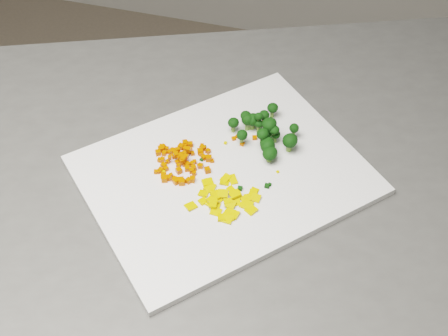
% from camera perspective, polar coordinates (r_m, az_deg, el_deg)
% --- Properties ---
extents(counter_block, '(1.27, 1.09, 0.90)m').
position_cam_1_polar(counter_block, '(1.32, -1.96, -14.06)').
color(counter_block, '#4A4947').
rests_on(counter_block, ground).
extents(cutting_board, '(0.51, 0.51, 0.01)m').
position_cam_1_polar(cutting_board, '(0.95, -0.00, -0.62)').
color(cutting_board, white).
rests_on(cutting_board, counter_block).
extents(carrot_pile, '(0.09, 0.09, 0.03)m').
position_cam_1_polar(carrot_pile, '(0.95, -3.84, 1.00)').
color(carrot_pile, '#CB4102').
rests_on(carrot_pile, cutting_board).
extents(pepper_pile, '(0.10, 0.10, 0.01)m').
position_cam_1_polar(pepper_pile, '(0.90, -0.28, -2.69)').
color(pepper_pile, '#DEA80B').
rests_on(pepper_pile, cutting_board).
extents(broccoli_pile, '(0.11, 0.11, 0.05)m').
position_cam_1_polar(broccoli_pile, '(0.98, 3.84, 3.84)').
color(broccoli_pile, black).
rests_on(broccoli_pile, cutting_board).
extents(carrot_cube_0, '(0.01, 0.01, 0.01)m').
position_cam_1_polar(carrot_cube_0, '(0.97, -1.96, 1.83)').
color(carrot_cube_0, '#CB4102').
rests_on(carrot_cube_0, carrot_pile).
extents(carrot_cube_1, '(0.01, 0.01, 0.01)m').
position_cam_1_polar(carrot_cube_1, '(0.97, -5.52, 1.29)').
color(carrot_cube_1, '#CB4102').
rests_on(carrot_cube_1, carrot_pile).
extents(carrot_cube_2, '(0.01, 0.01, 0.01)m').
position_cam_1_polar(carrot_cube_2, '(0.96, -5.16, 0.59)').
color(carrot_cube_2, '#CB4102').
rests_on(carrot_cube_2, carrot_pile).
extents(carrot_cube_3, '(0.01, 0.01, 0.01)m').
position_cam_1_polar(carrot_cube_3, '(0.97, -3.74, 1.18)').
color(carrot_cube_3, '#CB4102').
rests_on(carrot_cube_3, carrot_pile).
extents(carrot_cube_4, '(0.01, 0.01, 0.01)m').
position_cam_1_polar(carrot_cube_4, '(0.95, -2.13, 0.19)').
color(carrot_cube_4, '#CB4102').
rests_on(carrot_cube_4, carrot_pile).
extents(carrot_cube_5, '(0.01, 0.01, 0.01)m').
position_cam_1_polar(carrot_cube_5, '(0.94, -2.98, -0.23)').
color(carrot_cube_5, '#CB4102').
rests_on(carrot_cube_5, carrot_pile).
extents(carrot_cube_6, '(0.01, 0.01, 0.01)m').
position_cam_1_polar(carrot_cube_6, '(0.95, -5.34, -0.06)').
color(carrot_cube_6, '#CB4102').
rests_on(carrot_cube_6, carrot_pile).
extents(carrot_cube_7, '(0.01, 0.01, 0.01)m').
position_cam_1_polar(carrot_cube_7, '(0.96, -3.30, 1.69)').
color(carrot_cube_7, '#CB4102').
rests_on(carrot_cube_7, carrot_pile).
extents(carrot_cube_8, '(0.01, 0.01, 0.01)m').
position_cam_1_polar(carrot_cube_8, '(0.95, -2.24, 0.19)').
color(carrot_cube_8, '#CB4102').
rests_on(carrot_cube_8, carrot_pile).
extents(carrot_cube_9, '(0.01, 0.01, 0.01)m').
position_cam_1_polar(carrot_cube_9, '(0.97, -2.19, 1.51)').
color(carrot_cube_9, '#CB4102').
rests_on(carrot_cube_9, carrot_pile).
extents(carrot_cube_10, '(0.01, 0.01, 0.01)m').
position_cam_1_polar(carrot_cube_10, '(0.95, -3.38, -0.05)').
color(carrot_cube_10, '#CB4102').
rests_on(carrot_cube_10, carrot_pile).
extents(carrot_cube_11, '(0.01, 0.01, 0.01)m').
position_cam_1_polar(carrot_cube_11, '(0.96, -2.71, 0.56)').
color(carrot_cube_11, '#CB4102').
rests_on(carrot_cube_11, carrot_pile).
extents(carrot_cube_12, '(0.01, 0.01, 0.01)m').
position_cam_1_polar(carrot_cube_12, '(0.95, -3.61, 0.34)').
color(carrot_cube_12, '#CB4102').
rests_on(carrot_cube_12, carrot_pile).
extents(carrot_cube_13, '(0.01, 0.01, 0.01)m').
position_cam_1_polar(carrot_cube_13, '(0.93, -3.95, -1.14)').
color(carrot_cube_13, '#CB4102').
rests_on(carrot_cube_13, carrot_pile).
extents(carrot_cube_14, '(0.01, 0.01, 0.01)m').
position_cam_1_polar(carrot_cube_14, '(0.96, -3.66, 1.37)').
color(carrot_cube_14, '#CB4102').
rests_on(carrot_cube_14, carrot_pile).
extents(carrot_cube_15, '(0.01, 0.01, 0.01)m').
position_cam_1_polar(carrot_cube_15, '(0.98, -5.24, 1.78)').
color(carrot_cube_15, '#CB4102').
rests_on(carrot_cube_15, carrot_pile).
extents(carrot_cube_16, '(0.01, 0.01, 0.01)m').
position_cam_1_polar(carrot_cube_16, '(0.97, -1.46, 1.55)').
color(carrot_cube_16, '#CB4102').
rests_on(carrot_cube_16, carrot_pile).
extents(carrot_cube_17, '(0.01, 0.01, 0.01)m').
position_cam_1_polar(carrot_cube_17, '(0.98, -3.43, 1.73)').
color(carrot_cube_17, '#CB4102').
rests_on(carrot_cube_17, carrot_pile).
extents(carrot_cube_18, '(0.01, 0.01, 0.01)m').
position_cam_1_polar(carrot_cube_18, '(0.95, -2.80, 0.01)').
color(carrot_cube_18, '#CB4102').
rests_on(carrot_cube_18, carrot_pile).
extents(carrot_cube_19, '(0.01, 0.01, 0.01)m').
position_cam_1_polar(carrot_cube_19, '(0.95, -2.95, -0.17)').
color(carrot_cube_19, '#CB4102').
rests_on(carrot_cube_19, carrot_pile).
extents(carrot_cube_20, '(0.01, 0.01, 0.01)m').
position_cam_1_polar(carrot_cube_20, '(0.96, -4.25, 1.69)').
color(carrot_cube_20, '#CB4102').
rests_on(carrot_cube_20, carrot_pile).
extents(carrot_cube_21, '(0.01, 0.01, 0.01)m').
position_cam_1_polar(carrot_cube_21, '(0.96, -3.92, 0.85)').
color(carrot_cube_21, '#CB4102').
rests_on(carrot_cube_21, carrot_pile).
extents(carrot_cube_22, '(0.01, 0.01, 0.01)m').
position_cam_1_polar(carrot_cube_22, '(0.93, -4.53, -1.04)').
color(carrot_cube_22, '#CB4102').
rests_on(carrot_cube_22, carrot_pile).
extents(carrot_cube_23, '(0.01, 0.01, 0.01)m').
position_cam_1_polar(carrot_cube_23, '(0.95, -3.76, 0.81)').
color(carrot_cube_23, '#CB4102').
rests_on(carrot_cube_23, carrot_pile).
extents(carrot_cube_24, '(0.01, 0.01, 0.01)m').
position_cam_1_polar(carrot_cube_24, '(0.94, -4.87, -0.66)').
color(carrot_cube_24, '#CB4102').
rests_on(carrot_cube_24, carrot_pile).
extents(carrot_cube_25, '(0.01, 0.01, 0.01)m').
position_cam_1_polar(carrot_cube_25, '(0.98, -3.08, 2.17)').
color(carrot_cube_25, '#CB4102').
rests_on(carrot_cube_25, carrot_pile).
extents(carrot_cube_26, '(0.01, 0.01, 0.01)m').
position_cam_1_polar(carrot_cube_26, '(0.96, -3.77, 0.62)').
color(carrot_cube_26, '#CB4102').
rests_on(carrot_cube_26, carrot_pile).
extents(carrot_cube_27, '(0.01, 0.01, 0.01)m').
position_cam_1_polar(carrot_cube_27, '(0.97, -5.46, 1.38)').
color(carrot_cube_27, '#CB4102').
rests_on(carrot_cube_27, carrot_pile).
extents(carrot_cube_28, '(0.01, 0.01, 0.01)m').
position_cam_1_polar(carrot_cube_28, '(0.94, -1.53, -0.19)').
color(carrot_cube_28, '#CB4102').
rests_on(carrot_cube_28, carrot_pile).
extents(carrot_cube_29, '(0.01, 0.01, 0.01)m').
position_cam_1_polar(carrot_cube_29, '(0.96, -1.85, 0.98)').
color(carrot_cube_29, '#CB4102').
rests_on(carrot_cube_29, carrot_pile).
extents(carrot_cube_30, '(0.01, 0.01, 0.01)m').
position_cam_1_polar(carrot_cube_30, '(0.98, -3.36, 2.21)').
color(carrot_cube_30, '#CB4102').
rests_on(carrot_cube_30, carrot_pile).
extents(carrot_cube_31, '(0.01, 0.01, 0.01)m').
position_cam_1_polar(carrot_cube_31, '(0.96, -4.15, 1.00)').
color(carrot_cube_31, '#CB4102').
rests_on(carrot_cube_31, carrot_pile).
extents(carrot_cube_32, '(0.01, 0.01, 0.01)m').
position_cam_1_polar(carrot_cube_32, '(0.97, -4.52, 1.31)').
color(carrot_cube_32, '#CB4102').
rests_on(carrot_cube_32, carrot_pile).
extents(carrot_cube_33, '(0.01, 0.01, 0.01)m').
position_cam_1_polar(carrot_cube_33, '(0.93, -4.40, -1.21)').
color(carrot_cube_33, '#CB4102').
rests_on(carrot_cube_33, carrot_pile).
extents(carrot_cube_34, '(0.01, 0.01, 0.01)m').
position_cam_1_polar(carrot_cube_34, '(0.93, -4.43, -1.34)').
color(carrot_cube_34, '#CB4102').
rests_on(carrot_cube_34, carrot_pile).
extents(carrot_cube_35, '(0.01, 0.01, 0.01)m').
position_cam_1_polar(carrot_cube_35, '(0.95, -3.50, 1.03)').
color(carrot_cube_35, '#CB4102').
rests_on(carrot_cube_35, carrot_pile).
extents(carrot_cube_36, '(0.01, 0.01, 0.01)m').
position_cam_1_polar(carrot_cube_36, '(0.97, -2.89, 1.34)').
color(carrot_cube_36, '#CB4102').
rests_on(carrot_cube_36, carrot_pile).
extents(carrot_cube_37, '(0.01, 0.01, 0.01)m').
position_cam_1_polar(carrot_cube_37, '(0.98, -3.58, 2.31)').
color(carrot_cube_37, '#CB4102').
rests_on(carrot_cube_37, carrot_pile).
extents(carrot_cube_38, '(0.01, 0.01, 0.01)m').
position_cam_1_polar(carrot_cube_38, '(0.93, -5.47, -1.00)').
color(carrot_cube_38, '#CB4102').
rests_on(carrot_cube_38, carrot_pile).
extents(carrot_cube_39, '(0.01, 0.01, 0.01)m').
position_cam_1_polar(carrot_cube_39, '(0.95, -5.82, -0.20)').
color(carrot_cube_39, '#CB4102').
rests_on(carrot_cube_39, carrot_pile).
extents(carrot_cube_40, '(0.01, 0.01, 0.01)m').
position_cam_1_polar(carrot_cube_40, '(0.95, -3.85, 0.67)').
color(carrot_cube_40, '#CB4102').
rests_on(carrot_cube_40, carrot_pile).
extents(carrot_cube_41, '(0.01, 0.01, 0.01)m').
position_cam_1_polar(carrot_cube_41, '(0.95, -3.35, 0.32)').
color(carrot_cube_41, '#CB4102').
rests_on(carrot_cube_41, carrot_pile).
extents(carrot_cube_42, '(0.01, 0.01, 0.01)m').
position_cam_1_polar(carrot_cube_42, '(0.97, -4.64, 1.53)').
color(carrot_cube_42, '#CB4102').
rests_on(carrot_cube_42, carrot_pile).
extents(carrot_cube_43, '(0.01, 0.01, 0.01)m').
position_cam_1_polar(carrot_cube_43, '(0.96, -3.98, 1.12)').
color(carrot_cube_43, '#CB4102').
rests_on(carrot_cube_43, carrot_pile).
extents(carrot_cube_44, '(0.01, 0.01, 0.01)m').
position_cam_1_polar(carrot_cube_44, '(0.94, -2.75, -0.46)').
color(carrot_cube_44, '#CB4102').
rests_on(carrot_cube_44, carrot_pile).
extents(carrot_cube_45, '(0.01, 0.01, 0.01)m').
position_cam_1_polar(carrot_cube_45, '(0.96, -1.40, 0.88)').
color(carrot_cube_45, '#CB4102').
rests_on(carrot_cube_45, carrot_pile).
extents(carrot_cube_46, '(0.01, 0.01, 0.01)m').
position_cam_1_polar(carrot_cube_46, '(0.95, -2.93, 0.39)').
color(carrot_cube_46, '#CB4102').
rests_on(carrot_cube_46, carrot_pile).
extents(carrot_cube_47, '(0.01, 0.01, 0.01)m').
position_cam_1_polar(carrot_cube_47, '(0.95, -4.19, 0.22)').
color(carrot_cube_47, '#CB4102').
rests_on(carrot_cube_47, carrot_pile).
extents(carrot_cube_48, '(0.01, 0.01, 0.01)m').
position_cam_1_polar(carrot_cube_48, '(0.94, -5.08, -0.90)').
color(carrot_cube_48, '#CB4102').
rests_on(carrot_cube_48, carrot_pile).
extents(carrot_cube_49, '(0.01, 0.01, 0.01)m').
position_cam_1_polar(carrot_cube_49, '(0.95, -6.00, -0.32)').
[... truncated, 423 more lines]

